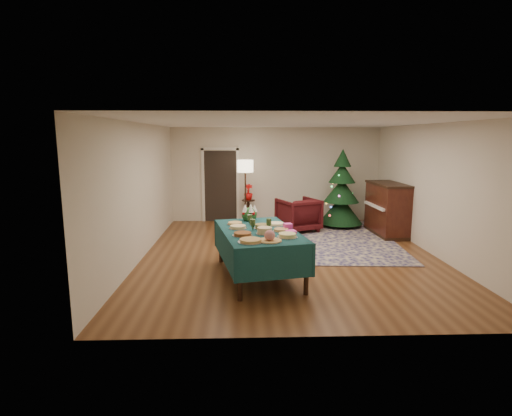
{
  "coord_description": "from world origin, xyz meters",
  "views": [
    {
      "loc": [
        -0.95,
        -8.02,
        2.41
      ],
      "look_at": [
        -0.7,
        -0.37,
        1.06
      ],
      "focal_mm": 28.0,
      "sensor_mm": 36.0,
      "label": 1
    }
  ],
  "objects_px": {
    "gift_box": "(288,227)",
    "armchair": "(298,213)",
    "christmas_tree": "(341,192)",
    "potted_plant": "(248,195)",
    "buffet_table": "(259,240)",
    "piano": "(387,209)",
    "side_table": "(248,212)",
    "floor_lamp": "(245,170)"
  },
  "relations": [
    {
      "from": "buffet_table",
      "to": "armchair",
      "type": "height_order",
      "value": "armchair"
    },
    {
      "from": "christmas_tree",
      "to": "buffet_table",
      "type": "bearing_deg",
      "value": -121.46
    },
    {
      "from": "christmas_tree",
      "to": "gift_box",
      "type": "bearing_deg",
      "value": -115.86
    },
    {
      "from": "christmas_tree",
      "to": "piano",
      "type": "xyz_separation_m",
      "value": [
        0.94,
        -0.91,
        -0.32
      ]
    },
    {
      "from": "armchair",
      "to": "piano",
      "type": "bearing_deg",
      "value": 145.74
    },
    {
      "from": "gift_box",
      "to": "piano",
      "type": "relative_size",
      "value": 0.09
    },
    {
      "from": "floor_lamp",
      "to": "christmas_tree",
      "type": "height_order",
      "value": "christmas_tree"
    },
    {
      "from": "gift_box",
      "to": "potted_plant",
      "type": "relative_size",
      "value": 0.3
    },
    {
      "from": "piano",
      "to": "potted_plant",
      "type": "bearing_deg",
      "value": 156.67
    },
    {
      "from": "buffet_table",
      "to": "floor_lamp",
      "type": "height_order",
      "value": "floor_lamp"
    },
    {
      "from": "gift_box",
      "to": "side_table",
      "type": "height_order",
      "value": "gift_box"
    },
    {
      "from": "armchair",
      "to": "floor_lamp",
      "type": "height_order",
      "value": "floor_lamp"
    },
    {
      "from": "gift_box",
      "to": "floor_lamp",
      "type": "bearing_deg",
      "value": 99.67
    },
    {
      "from": "armchair",
      "to": "potted_plant",
      "type": "relative_size",
      "value": 2.13
    },
    {
      "from": "gift_box",
      "to": "armchair",
      "type": "distance_m",
      "value": 3.52
    },
    {
      "from": "potted_plant",
      "to": "christmas_tree",
      "type": "height_order",
      "value": "christmas_tree"
    },
    {
      "from": "floor_lamp",
      "to": "christmas_tree",
      "type": "distance_m",
      "value": 2.68
    },
    {
      "from": "side_table",
      "to": "christmas_tree",
      "type": "distance_m",
      "value": 2.66
    },
    {
      "from": "potted_plant",
      "to": "piano",
      "type": "height_order",
      "value": "piano"
    },
    {
      "from": "armchair",
      "to": "floor_lamp",
      "type": "bearing_deg",
      "value": -50.79
    },
    {
      "from": "side_table",
      "to": "potted_plant",
      "type": "height_order",
      "value": "potted_plant"
    },
    {
      "from": "christmas_tree",
      "to": "side_table",
      "type": "bearing_deg",
      "value": 166.87
    },
    {
      "from": "armchair",
      "to": "christmas_tree",
      "type": "distance_m",
      "value": 1.41
    },
    {
      "from": "buffet_table",
      "to": "gift_box",
      "type": "height_order",
      "value": "gift_box"
    },
    {
      "from": "buffet_table",
      "to": "piano",
      "type": "relative_size",
      "value": 1.53
    },
    {
      "from": "potted_plant",
      "to": "gift_box",
      "type": "bearing_deg",
      "value": -82.13
    },
    {
      "from": "floor_lamp",
      "to": "potted_plant",
      "type": "distance_m",
      "value": 0.83
    },
    {
      "from": "gift_box",
      "to": "potted_plant",
      "type": "bearing_deg",
      "value": 97.87
    },
    {
      "from": "floor_lamp",
      "to": "armchair",
      "type": "bearing_deg",
      "value": -27.62
    },
    {
      "from": "armchair",
      "to": "potted_plant",
      "type": "bearing_deg",
      "value": -62.86
    },
    {
      "from": "gift_box",
      "to": "armchair",
      "type": "xyz_separation_m",
      "value": [
        0.66,
        3.43,
        -0.41
      ]
    },
    {
      "from": "potted_plant",
      "to": "buffet_table",
      "type": "bearing_deg",
      "value": -88.55
    },
    {
      "from": "floor_lamp",
      "to": "christmas_tree",
      "type": "bearing_deg",
      "value": -5.23
    },
    {
      "from": "buffet_table",
      "to": "christmas_tree",
      "type": "relative_size",
      "value": 1.11
    },
    {
      "from": "armchair",
      "to": "piano",
      "type": "relative_size",
      "value": 0.62
    },
    {
      "from": "christmas_tree",
      "to": "piano",
      "type": "bearing_deg",
      "value": -43.83
    },
    {
      "from": "potted_plant",
      "to": "piano",
      "type": "relative_size",
      "value": 0.29
    },
    {
      "from": "buffet_table",
      "to": "piano",
      "type": "bearing_deg",
      "value": 42.09
    },
    {
      "from": "side_table",
      "to": "potted_plant",
      "type": "distance_m",
      "value": 0.47
    },
    {
      "from": "floor_lamp",
      "to": "piano",
      "type": "xyz_separation_m",
      "value": [
        3.55,
        -1.14,
        -0.9
      ]
    },
    {
      "from": "gift_box",
      "to": "piano",
      "type": "distance_m",
      "value": 4.14
    },
    {
      "from": "armchair",
      "to": "buffet_table",
      "type": "bearing_deg",
      "value": 48.11
    }
  ]
}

